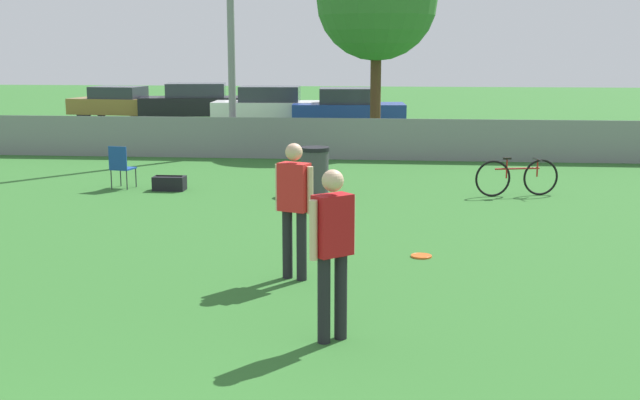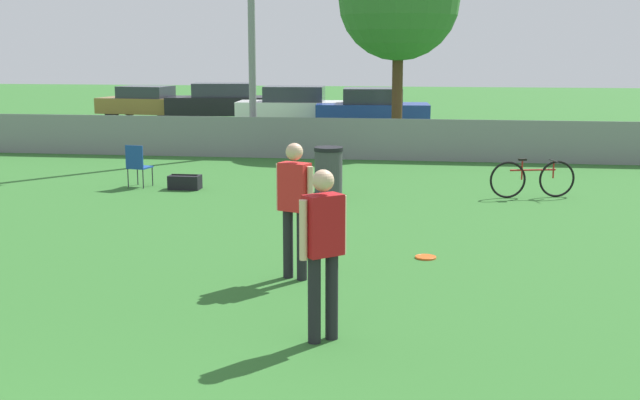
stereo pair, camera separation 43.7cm
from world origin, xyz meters
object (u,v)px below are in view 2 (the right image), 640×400
frisbee_disc (426,257)px  gear_bag_sideline (185,182)px  trash_bin (329,170)px  parked_car_blue (373,110)px  folding_chair_sideline (137,164)px  player_defender_red (295,201)px  parked_car_dark (222,102)px  bicycle_sideline (533,179)px  parked_car_tan (146,102)px  tree_near_pole (399,0)px  parked_car_white (294,107)px  player_thrower_red (323,243)px

frisbee_disc → gear_bag_sideline: 7.10m
trash_bin → parked_car_blue: parked_car_blue is taller
frisbee_disc → folding_chair_sideline: bearing=140.7°
folding_chair_sideline → parked_car_blue: (3.92, 13.32, 0.20)m
player_defender_red → parked_car_dark: size_ratio=0.36×
gear_bag_sideline → parked_car_dark: bearing=102.5°
folding_chair_sideline → bicycle_sideline: bearing=-168.7°
folding_chair_sideline → parked_car_blue: bearing=-94.9°
gear_bag_sideline → bicycle_sideline: bearing=0.4°
player_defender_red → parked_car_tan: (-10.52, 23.04, -0.36)m
folding_chair_sideline → gear_bag_sideline: (1.06, -0.08, -0.36)m
trash_bin → parked_car_tan: 19.66m
tree_near_pole → parked_car_white: size_ratio=1.40×
parked_car_white → folding_chair_sideline: bearing=-97.1°
tree_near_pole → parked_car_dark: bearing=132.4°
parked_car_tan → bicycle_sideline: bearing=-42.3°
folding_chair_sideline → parked_car_tan: 17.78m
parked_car_blue → frisbee_disc: bearing=-87.7°
player_defender_red → frisbee_disc: size_ratio=5.88×
parked_car_blue → bicycle_sideline: bearing=-77.0°
frisbee_disc → gear_bag_sideline: gear_bag_sideline is taller
parked_car_tan → parked_car_white: size_ratio=0.95×
parked_car_blue → player_defender_red: bearing=-92.9°
player_thrower_red → bicycle_sideline: player_thrower_red is taller
frisbee_disc → folding_chair_sideline: size_ratio=0.33×
tree_near_pole → folding_chair_sideline: bearing=-121.6°
player_defender_red → parked_car_blue: player_defender_red is taller
parked_car_tan → tree_near_pole: bearing=-30.1°
tree_near_pole → parked_car_tan: (-11.07, 8.53, -3.65)m
parked_car_blue → parked_car_white: bearing=163.9°
gear_bag_sideline → parked_car_white: size_ratio=0.15×
trash_bin → parked_car_white: size_ratio=0.22×
folding_chair_sideline → tree_near_pole: bearing=-110.1°
player_defender_red → parked_car_white: size_ratio=0.40×
folding_chair_sideline → parked_car_dark: parked_car_dark is taller
player_thrower_red → parked_car_tan: 27.56m
folding_chair_sideline → parked_car_dark: (-2.65, 16.66, 0.20)m
folding_chair_sideline → parked_car_tan: (-6.02, 16.74, 0.15)m
frisbee_disc → trash_bin: bearing=112.6°
folding_chair_sideline → gear_bag_sideline: bearing=-173.0°
player_defender_red → parked_car_dark: (-7.16, 22.96, -0.30)m
player_thrower_red → player_defender_red: bearing=66.5°
tree_near_pole → bicycle_sideline: bearing=-69.4°
player_thrower_red → parked_car_dark: size_ratio=0.36×
player_thrower_red → parked_car_white: bearing=60.0°
player_thrower_red → frisbee_disc: bearing=33.3°
player_thrower_red → gear_bag_sideline: bearing=75.4°
player_thrower_red → parked_car_tan: size_ratio=0.42×
trash_bin → gear_bag_sideline: (-3.05, 0.04, -0.33)m
trash_bin → gear_bag_sideline: trash_bin is taller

